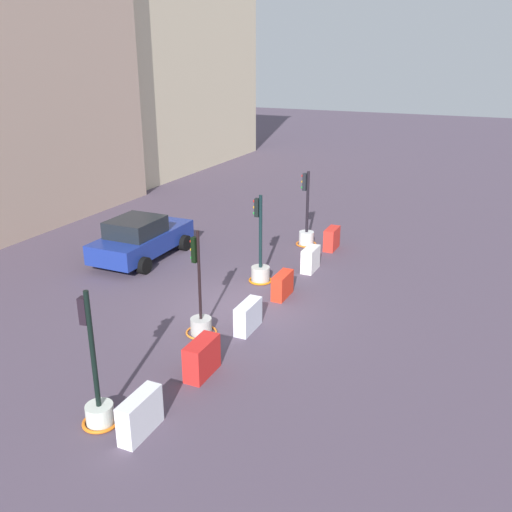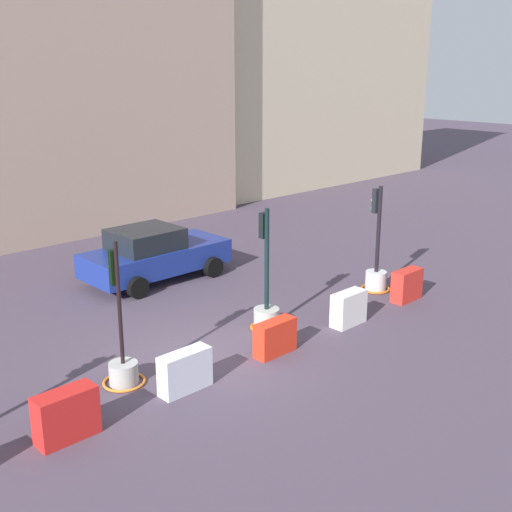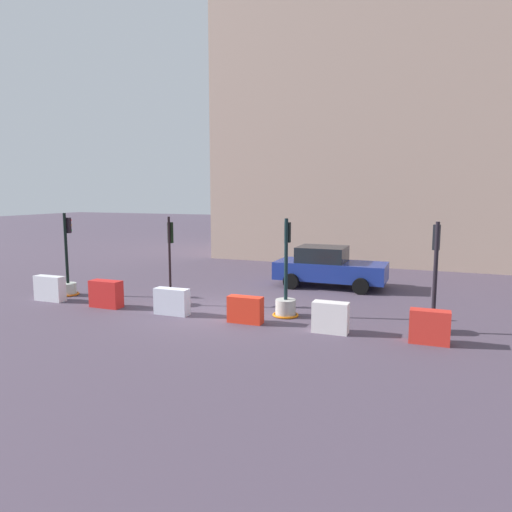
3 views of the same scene
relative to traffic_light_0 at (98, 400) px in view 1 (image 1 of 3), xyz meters
name	(u,v)px [view 1 (image 1 of 3)]	position (x,y,z in m)	size (l,w,h in m)	color
ground_plane	(241,307)	(6.31, -0.20, -0.57)	(120.00, 120.00, 0.00)	#4C3F50
traffic_light_0	(98,400)	(0.00, 0.00, 0.00)	(0.78, 0.78, 3.05)	beige
traffic_light_1	(201,319)	(4.36, 0.08, -0.12)	(0.87, 0.87, 3.00)	#AAA9A6
traffic_light_2	(260,267)	(8.45, 0.12, -0.04)	(0.81, 0.81, 3.02)	#B0ADA6
traffic_light_3	(306,232)	(12.71, 0.00, -0.01)	(0.84, 0.84, 3.02)	silver
construction_barrier_0	(140,415)	(0.09, -0.98, -0.13)	(1.13, 0.37, 0.88)	silver
construction_barrier_1	(202,358)	(2.55, -1.00, -0.12)	(1.09, 0.46, 0.90)	red
construction_barrier_2	(248,316)	(5.09, -1.02, -0.16)	(1.11, 0.39, 0.83)	silver
construction_barrier_3	(282,285)	(7.59, -1.04, -0.18)	(1.04, 0.38, 0.78)	red
construction_barrier_4	(310,259)	(10.12, -1.09, -0.15)	(0.97, 0.42, 0.85)	silver
construction_barrier_5	(332,239)	(12.65, -1.09, -0.14)	(0.98, 0.41, 0.86)	red
car_blue_estate	(141,238)	(8.64, 5.11, 0.23)	(4.40, 2.28, 1.63)	navy
building_corner_block	(158,48)	(24.37, 14.52, 7.05)	(17.26, 6.45, 15.20)	beige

